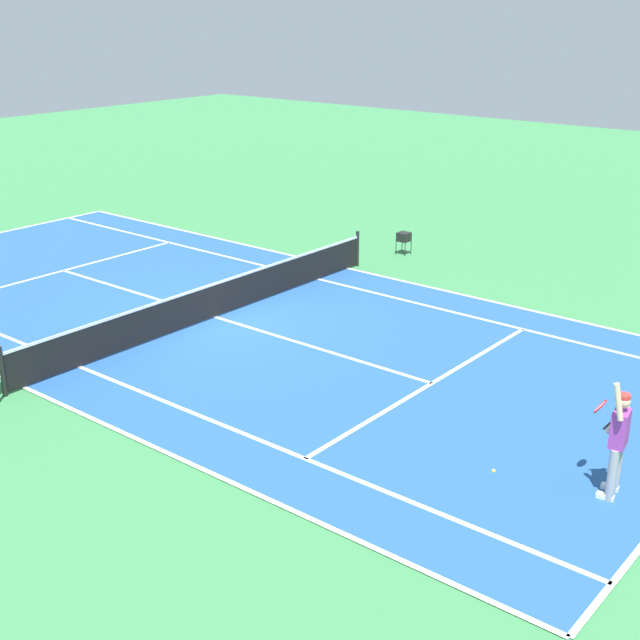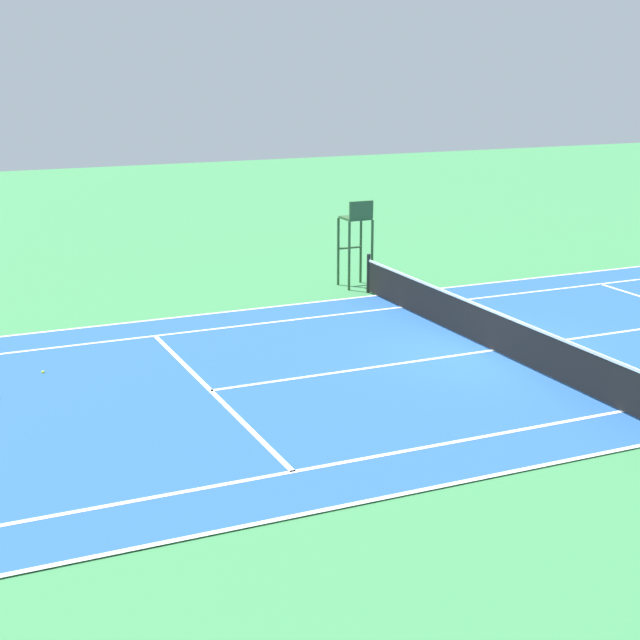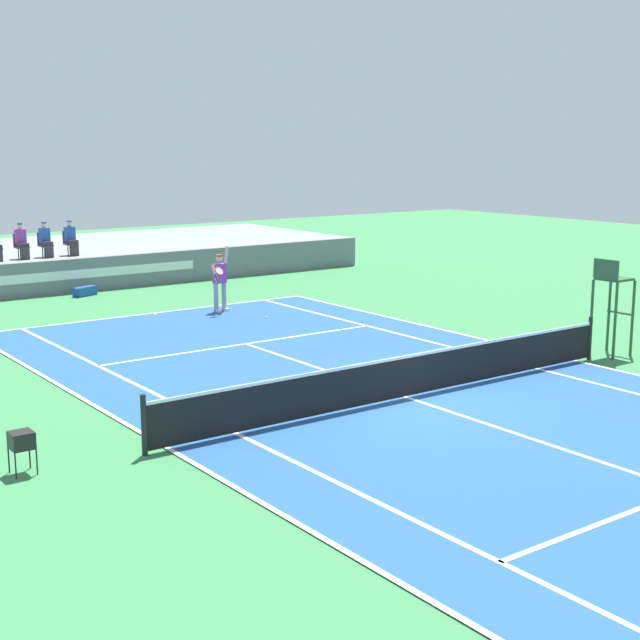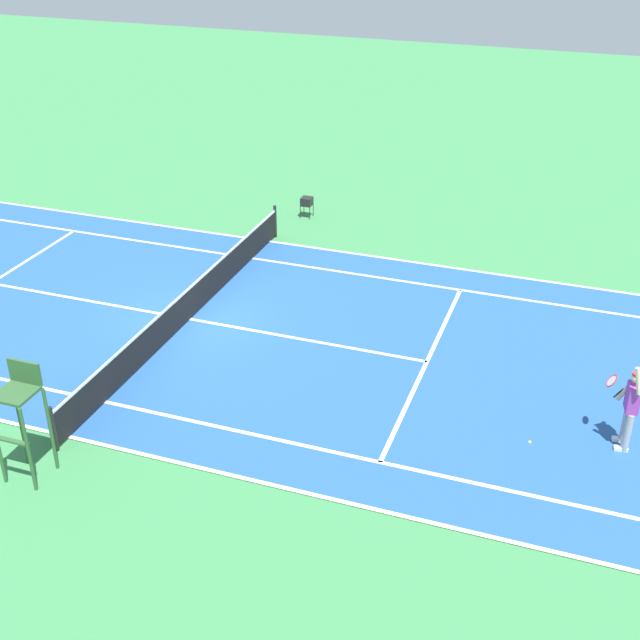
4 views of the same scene
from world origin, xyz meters
TOP-DOWN VIEW (x-y plane):
  - ground_plane at (0.00, 0.00)m, footprint 80.00×80.00m
  - court at (0.00, 0.00)m, footprint 11.08×23.88m
  - net at (0.00, 0.00)m, footprint 11.98×0.10m
  - tennis_player at (1.88, 10.98)m, footprint 0.75×0.71m
  - tennis_ball at (2.43, 9.16)m, footprint 0.07×0.07m
  - ball_hopper at (-7.90, 0.35)m, footprint 0.36×0.36m

SIDE VIEW (x-z plane):
  - ground_plane at x=0.00m, z-range 0.00..0.00m
  - court at x=0.00m, z-range 0.00..0.02m
  - tennis_ball at x=2.43m, z-range 0.00..0.07m
  - net at x=0.00m, z-range -0.01..1.06m
  - ball_hopper at x=-7.90m, z-range 0.22..0.92m
  - tennis_player at x=1.88m, z-range -0.05..2.04m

